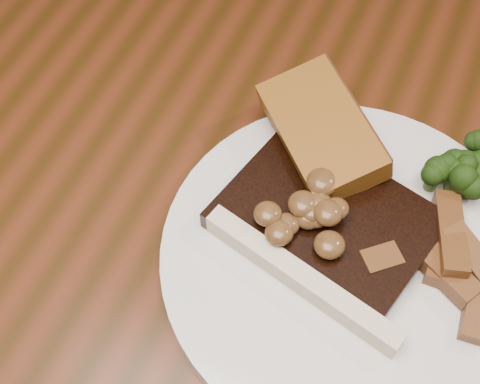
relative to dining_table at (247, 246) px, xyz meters
The scene contains 8 objects.
dining_table is the anchor object (origin of this frame).
plate 0.14m from the dining_table, 15.12° to the right, with size 0.29×0.29×0.01m, color silver.
steak 0.14m from the dining_table, ahead, with size 0.15×0.12×0.02m, color black.
steak_bone 0.15m from the dining_table, 42.67° to the right, with size 0.17×0.02×0.02m, color beige.
mushroom_pile 0.16m from the dining_table, 19.56° to the right, with size 0.07×0.07×0.03m, color brown, non-canonical shape.
garlic_bread 0.14m from the dining_table, 52.93° to the left, with size 0.12×0.06×0.03m, color #95501B.
potato_wedges 0.21m from the dining_table, ahead, with size 0.10×0.10×0.02m, color brown, non-canonical shape.
broccoli_cluster 0.21m from the dining_table, 21.61° to the left, with size 0.06×0.06×0.04m, color #1A320B, non-canonical shape.
Camera 1 is at (0.11, -0.27, 1.22)m, focal length 50.00 mm.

